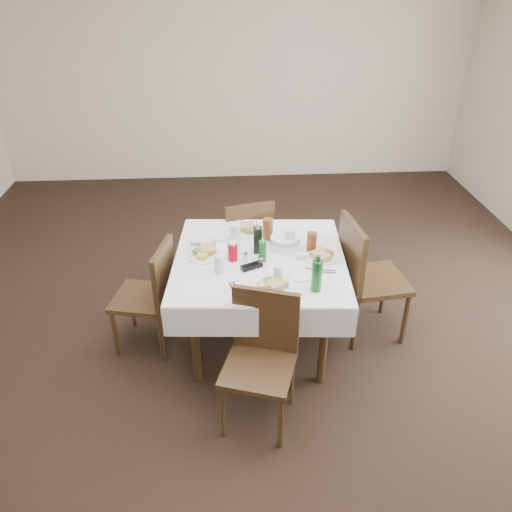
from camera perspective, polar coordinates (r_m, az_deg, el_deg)
The scene contains 33 objects.
ground_plane at distance 3.99m, azimuth -0.70°, elevation -9.64°, with size 7.00×7.00×0.00m, color black.
room_shell at distance 3.16m, azimuth -0.90°, elevation 14.73°, with size 6.04×7.04×2.80m.
dining_table at distance 3.60m, azimuth 0.41°, elevation -1.34°, with size 1.30×1.30×0.76m.
chair_north at distance 4.31m, azimuth -1.07°, elevation 1.89°, with size 0.51×0.51×0.88m.
chair_south at distance 3.13m, azimuth 0.66°, elevation -10.72°, with size 0.53×0.53×0.89m.
chair_east at distance 3.84m, azimuth 12.17°, elevation -1.85°, with size 0.52×0.52×0.98m.
chair_west at distance 3.74m, azimuth -11.73°, elevation -3.88°, with size 0.49×0.49×0.87m.
meal_north at distance 3.88m, azimuth -0.74°, elevation 3.08°, with size 0.23×0.23×0.05m.
meal_south at distance 3.21m, azimuth 1.79°, elevation -3.34°, with size 0.24×0.24×0.05m.
meal_east at distance 3.56m, azimuth 7.56°, elevation 0.12°, with size 0.25×0.25×0.05m.
meal_west at distance 3.58m, azimuth -5.91°, elevation 0.39°, with size 0.25×0.25×0.06m.
side_plate_a at distance 3.82m, azimuth -4.08°, elevation 2.33°, with size 0.18×0.18×0.01m.
side_plate_b at distance 3.35m, azimuth 5.18°, elevation -2.23°, with size 0.16×0.16×0.01m.
water_n at distance 3.72m, azimuth -2.42°, elevation 2.65°, with size 0.08×0.08×0.14m.
water_s at distance 3.26m, azimuth 2.55°, elevation -2.02°, with size 0.06×0.06×0.12m.
water_e at distance 3.65m, azimuth 3.95°, elevation 2.03°, with size 0.08×0.08×0.14m.
water_w at distance 3.36m, azimuth -4.18°, elevation -0.88°, with size 0.07×0.07×0.13m.
iced_tea_a at distance 3.75m, azimuth 1.35°, elevation 3.12°, with size 0.08×0.08×0.16m.
iced_tea_b at distance 3.60m, azimuth 6.37°, elevation 1.56°, with size 0.07×0.07×0.15m.
bread_basket at distance 3.68m, azimuth 3.26°, elevation 1.68°, with size 0.23×0.23×0.08m.
oil_cruet_dark at distance 3.56m, azimuth 0.19°, elevation 1.96°, with size 0.06×0.06×0.25m.
oil_cruet_green at distance 3.46m, azimuth 0.74°, elevation 0.65°, with size 0.05×0.05×0.20m.
ketchup_bottle at distance 3.49m, azimuth -2.68°, elevation 0.53°, with size 0.07×0.07×0.15m.
salt_shaker at distance 3.49m, azimuth -1.22°, elevation -0.11°, with size 0.03×0.03×0.07m.
pepper_shaker at distance 3.42m, azimuth 0.48°, elevation -0.64°, with size 0.03×0.03×0.08m.
coffee_mug at distance 3.57m, azimuth -2.54°, elevation 0.84°, with size 0.12×0.12×0.09m.
sunglasses at distance 3.41m, azimuth -0.51°, elevation -1.18°, with size 0.16×0.11×0.03m.
green_bottle at distance 3.16m, azimuth 6.96°, elevation -2.18°, with size 0.07×0.07×0.25m.
sugar_caddy at distance 3.53m, azimuth 5.15°, elevation -0.01°, with size 0.09×0.06×0.04m.
cutlery_n at distance 3.88m, azimuth 1.63°, elevation 2.83°, with size 0.06×0.16×0.01m.
cutlery_s at distance 3.21m, azimuth -2.49°, elevation -3.80°, with size 0.07×0.17×0.01m.
cutlery_e at distance 3.41m, azimuth 7.36°, elevation -1.72°, with size 0.21×0.09×0.01m.
cutlery_w at distance 3.72m, azimuth -6.03°, elevation 1.33°, with size 0.19×0.05×0.01m.
Camera 1 is at (-0.15, -3.03, 2.58)m, focal length 35.00 mm.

